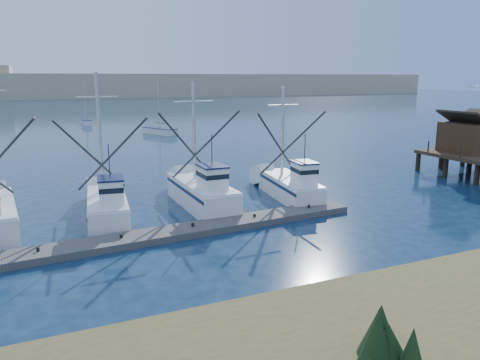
# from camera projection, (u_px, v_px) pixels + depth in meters

# --- Properties ---
(ground) EXTENTS (500.00, 500.00, 0.00)m
(ground) POSITION_uv_depth(u_px,v_px,m) (357.00, 254.00, 23.00)
(ground) COLOR #0D1E39
(ground) RESTS_ON ground
(floating_dock) EXTENTS (28.78, 4.12, 0.38)m
(floating_dock) POSITION_uv_depth(u_px,v_px,m) (122.00, 241.00, 24.26)
(floating_dock) COLOR #57534E
(floating_dock) RESTS_ON ground
(dune_ridge) EXTENTS (360.00, 60.00, 10.00)m
(dune_ridge) POSITION_uv_depth(u_px,v_px,m) (62.00, 85.00, 209.27)
(dune_ridge) COLOR tan
(dune_ridge) RESTS_ON ground
(trawler_fleet) EXTENTS (28.81, 8.72, 9.32)m
(trawler_fleet) POSITION_uv_depth(u_px,v_px,m) (89.00, 205.00, 28.11)
(trawler_fleet) COLOR white
(trawler_fleet) RESTS_ON ground
(sailboat_near) EXTENTS (4.20, 6.33, 8.10)m
(sailboat_near) POSITION_uv_depth(u_px,v_px,m) (160.00, 131.00, 71.45)
(sailboat_near) COLOR white
(sailboat_near) RESTS_ON ground
(sailboat_far) EXTENTS (1.67, 5.06, 8.10)m
(sailboat_far) POSITION_uv_depth(u_px,v_px,m) (86.00, 122.00, 85.81)
(sailboat_far) COLOR white
(sailboat_far) RESTS_ON ground
(flying_gull) EXTENTS (1.01, 0.19, 0.19)m
(flying_gull) POSITION_uv_depth(u_px,v_px,m) (474.00, 86.00, 37.39)
(flying_gull) COLOR white
(flying_gull) RESTS_ON ground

